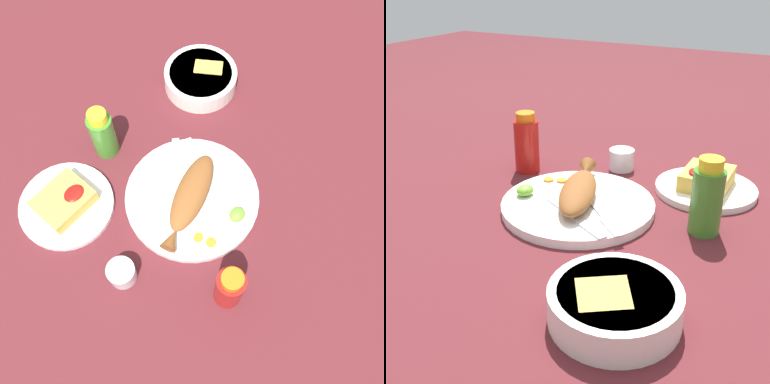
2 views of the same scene
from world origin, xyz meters
The scene contains 14 objects.
ground_plane centered at (0.00, 0.00, 0.00)m, with size 4.00×4.00×0.00m, color #561E23.
main_plate centered at (0.00, 0.00, 0.01)m, with size 0.30×0.30×0.02m, color white.
fried_fish centered at (-0.01, 0.00, 0.04)m, with size 0.24×0.13×0.04m.
fork_near centered at (0.04, 0.07, 0.02)m, with size 0.13×0.15×0.00m.
fork_far centered at (0.07, 0.04, 0.02)m, with size 0.10×0.17×0.00m.
carrot_slice_near centered at (-0.07, -0.08, 0.02)m, with size 0.02×0.02×0.00m, color orange.
carrot_slice_mid centered at (-0.06, -0.10, 0.02)m, with size 0.02×0.02×0.00m, color orange.
lime_wedge_main centered at (0.03, -0.11, 0.03)m, with size 0.04×0.03×0.02m, color #6BB233.
hot_sauce_bottle_red centered at (-0.12, -0.20, 0.07)m, with size 0.06×0.06×0.14m.
hot_sauce_bottle_green centered at (-0.03, 0.24, 0.07)m, with size 0.06×0.06×0.14m.
salt_cup centered at (-0.23, -0.01, 0.02)m, with size 0.06×0.06×0.05m.
side_plate_fries centered at (-0.20, 0.20, 0.01)m, with size 0.21×0.21×0.01m, color white.
fries_pile centered at (-0.20, 0.20, 0.03)m, with size 0.12×0.10×0.04m.
guacamole_bowl centered at (0.26, 0.20, 0.03)m, with size 0.18×0.18×0.06m.
Camera 2 is at (0.74, 0.40, 0.45)m, focal length 45.00 mm.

